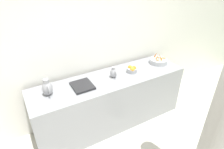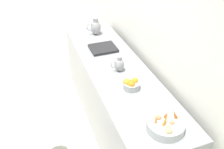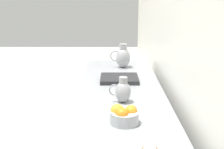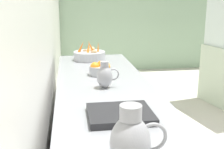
# 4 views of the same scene
# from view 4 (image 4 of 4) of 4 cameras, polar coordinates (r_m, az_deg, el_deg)

# --- Properties ---
(tile_wall_left) EXTENTS (0.10, 7.77, 3.00)m
(tile_wall_left) POSITION_cam_4_polar(r_m,az_deg,el_deg) (2.44, -13.69, 13.22)
(tile_wall_left) COLOR white
(tile_wall_left) RESTS_ON ground_plane
(vegetable_colander) EXTENTS (0.32, 0.32, 0.21)m
(vegetable_colander) POSITION_cam_4_polar(r_m,az_deg,el_deg) (3.04, -4.38, 3.73)
(vegetable_colander) COLOR #ADAFB5
(vegetable_colander) RESTS_ON prep_counter
(orange_bowl) EXTENTS (0.17, 0.17, 0.12)m
(orange_bowl) POSITION_cam_4_polar(r_m,az_deg,el_deg) (2.43, -2.24, 1.17)
(orange_bowl) COLOR #9EA0A5
(orange_bowl) RESTS_ON prep_counter
(metal_pitcher_tall) EXTENTS (0.21, 0.15, 0.25)m
(metal_pitcher_tall) POSITION_cam_4_polar(r_m,az_deg,el_deg) (1.09, 3.69, -12.78)
(metal_pitcher_tall) COLOR #939399
(metal_pitcher_tall) RESTS_ON prep_counter
(metal_pitcher_short) EXTENTS (0.16, 0.11, 0.19)m
(metal_pitcher_short) POSITION_cam_4_polar(r_m,az_deg,el_deg) (2.07, -1.38, -0.27)
(metal_pitcher_short) COLOR #939399
(metal_pitcher_short) RESTS_ON prep_counter
(counter_sink_basin) EXTENTS (0.34, 0.30, 0.04)m
(counter_sink_basin) POSITION_cam_4_polar(r_m,az_deg,el_deg) (1.58, 1.57, -7.66)
(counter_sink_basin) COLOR #232326
(counter_sink_basin) RESTS_ON prep_counter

